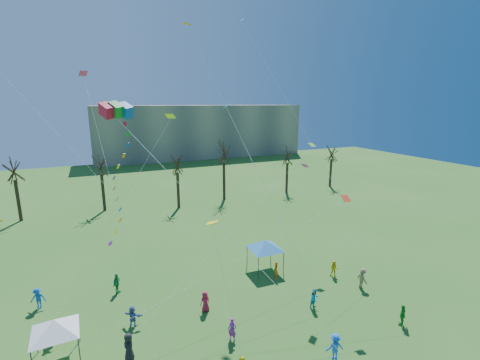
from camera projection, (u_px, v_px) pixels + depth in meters
name	position (u px, v px, depth m)	size (l,w,h in m)	color
distant_building	(200.00, 131.00, 99.24)	(60.00, 14.00, 15.00)	gray
bare_tree_row	(160.00, 166.00, 50.82)	(69.40, 8.15, 10.05)	black
big_box_kite	(124.00, 185.00, 20.30)	(6.18, 6.15, 19.43)	red
canopy_tent_white	(54.00, 326.00, 20.61)	(3.80, 3.80, 2.85)	#3F3F44
canopy_tent_blue	(265.00, 245.00, 31.99)	(4.05, 4.05, 3.04)	#3F3F44
festival_crowd	(198.00, 322.00, 23.35)	(26.52, 14.70, 1.86)	#B01626
small_kites_aloft	(198.00, 131.00, 25.76)	(29.48, 16.72, 33.83)	orange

